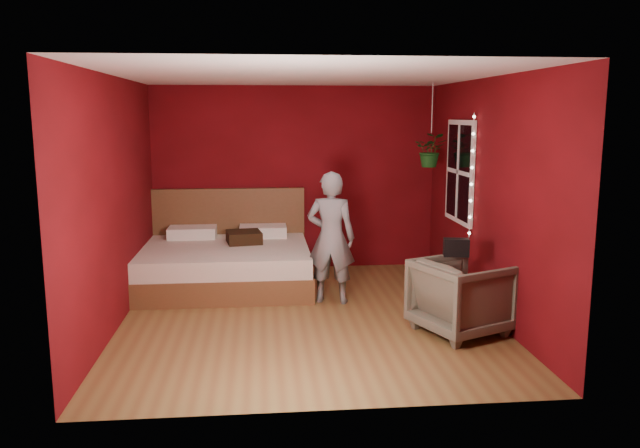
% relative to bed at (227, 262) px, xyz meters
% --- Properties ---
extents(floor, '(4.50, 4.50, 0.00)m').
position_rel_bed_xyz_m(floor, '(0.95, -1.39, -0.31)').
color(floor, brown).
rests_on(floor, ground).
extents(room_walls, '(4.04, 4.54, 2.62)m').
position_rel_bed_xyz_m(room_walls, '(0.95, -1.39, 1.37)').
color(room_walls, maroon).
rests_on(room_walls, ground).
extents(window, '(0.05, 0.97, 1.27)m').
position_rel_bed_xyz_m(window, '(2.92, -0.49, 1.19)').
color(window, white).
rests_on(window, room_walls).
extents(fairy_lights, '(0.04, 0.04, 1.45)m').
position_rel_bed_xyz_m(fairy_lights, '(2.89, -1.02, 1.19)').
color(fairy_lights, silver).
rests_on(fairy_lights, room_walls).
extents(bed, '(2.14, 1.82, 1.18)m').
position_rel_bed_xyz_m(bed, '(0.00, 0.00, 0.00)').
color(bed, brown).
rests_on(bed, ground).
extents(person, '(0.65, 0.51, 1.56)m').
position_rel_bed_xyz_m(person, '(1.27, -0.89, 0.47)').
color(person, slate).
rests_on(person, ground).
extents(armchair, '(1.09, 1.08, 0.76)m').
position_rel_bed_xyz_m(armchair, '(2.47, -2.08, 0.07)').
color(armchair, '#6A6554').
rests_on(armchair, ground).
extents(handbag, '(0.27, 0.17, 0.18)m').
position_rel_bed_xyz_m(handbag, '(2.45, -1.90, 0.55)').
color(handbag, black).
rests_on(handbag, armchair).
extents(throw_pillow, '(0.50, 0.50, 0.15)m').
position_rel_bed_xyz_m(throw_pillow, '(0.23, 0.09, 0.31)').
color(throw_pillow, black).
rests_on(throw_pillow, bed).
extents(hanging_plant, '(0.50, 0.47, 1.08)m').
position_rel_bed_xyz_m(hanging_plant, '(2.69, 0.01, 1.43)').
color(hanging_plant, silver).
rests_on(hanging_plant, room_walls).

